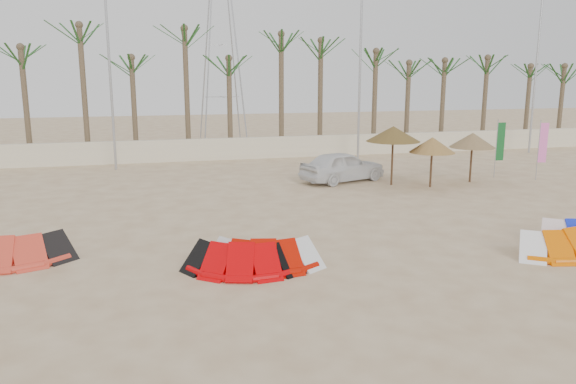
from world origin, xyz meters
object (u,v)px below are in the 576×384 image
object	(u,v)px
kite_red_right	(261,250)
parasol_left	(393,134)
kite_red_left	(5,246)
parasol_mid	(432,145)
car	(343,166)
parasol_right	(472,140)
kite_orange	(559,238)
kite_red_mid	(240,254)

from	to	relation	value
kite_red_right	parasol_left	xyz separation A→B (m)	(8.19, 9.40, 1.97)
kite_red_left	parasol_mid	bearing A→B (deg)	20.99
car	parasol_left	bearing A→B (deg)	-145.45
parasol_right	kite_red_left	bearing A→B (deg)	-159.86
kite_orange	parasol_left	bearing A→B (deg)	92.32
kite_red_mid	kite_red_right	size ratio (longest dim) A/B	1.02
kite_red_right	car	size ratio (longest dim) A/B	0.77
kite_red_mid	parasol_right	size ratio (longest dim) A/B	1.44
kite_red_left	parasol_right	size ratio (longest dim) A/B	1.53
kite_orange	parasol_left	world-z (taller)	parasol_left
kite_red_left	car	bearing A→B (deg)	33.44
kite_red_mid	kite_orange	size ratio (longest dim) A/B	1.02
parasol_left	parasol_right	world-z (taller)	parasol_left
kite_red_left	kite_orange	xyz separation A→B (m)	(15.42, -3.24, -0.00)
parasol_mid	parasol_right	size ratio (longest dim) A/B	0.97
kite_orange	car	bearing A→B (deg)	101.14
kite_red_left	car	distance (m)	15.67
parasol_mid	parasol_right	distance (m)	2.51
kite_red_left	parasol_right	bearing A→B (deg)	20.14
parasol_left	kite_red_left	bearing A→B (deg)	-154.25
parasol_left	parasol_mid	xyz separation A→B (m)	(1.52, -0.90, -0.45)
parasol_mid	parasol_left	bearing A→B (deg)	149.41
kite_red_left	parasol_mid	xyz separation A→B (m)	(16.51, 6.33, 1.52)
kite_orange	car	xyz separation A→B (m)	(-2.34, 11.87, 0.32)
kite_red_right	parasol_mid	distance (m)	12.99
kite_red_mid	parasol_right	bearing A→B (deg)	36.06
kite_orange	parasol_right	distance (m)	10.90
kite_red_left	kite_orange	world-z (taller)	same
kite_red_right	kite_red_mid	bearing A→B (deg)	-165.31
parasol_left	parasol_right	distance (m)	3.98
kite_red_right	parasol_mid	bearing A→B (deg)	41.22
car	kite_red_mid	bearing A→B (deg)	128.77
kite_red_mid	parasol_left	world-z (taller)	parasol_left
kite_orange	car	size ratio (longest dim) A/B	0.78
parasol_mid	car	distance (m)	4.31
parasol_left	parasol_mid	world-z (taller)	parasol_left
kite_red_mid	parasol_mid	distance (m)	13.54
parasol_mid	kite_red_right	bearing A→B (deg)	-138.78
kite_red_right	parasol_right	xyz separation A→B (m)	(12.14, 9.12, 1.59)
kite_orange	parasol_mid	bearing A→B (deg)	83.48
kite_red_left	kite_orange	distance (m)	15.75
kite_red_left	kite_red_right	world-z (taller)	same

